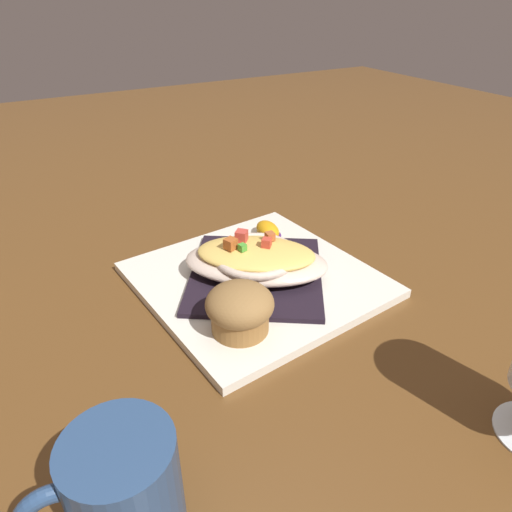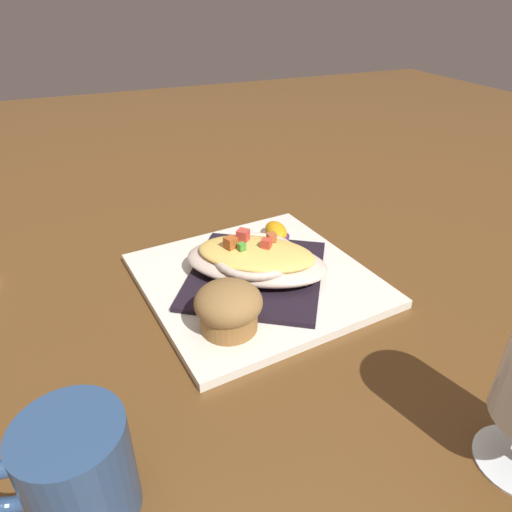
{
  "view_description": "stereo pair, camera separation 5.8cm",
  "coord_description": "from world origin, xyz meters",
  "px_view_note": "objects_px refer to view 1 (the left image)",
  "views": [
    {
      "loc": [
        0.43,
        -0.25,
        0.34
      ],
      "look_at": [
        0.0,
        0.0,
        0.04
      ],
      "focal_mm": 32.44,
      "sensor_mm": 36.0,
      "label": 1
    },
    {
      "loc": [
        0.46,
        -0.19,
        0.34
      ],
      "look_at": [
        0.0,
        0.0,
        0.04
      ],
      "focal_mm": 32.44,
      "sensor_mm": 36.0,
      "label": 2
    }
  ],
  "objects_px": {
    "coffee_mug": "(123,493)",
    "orange_garnish": "(268,232)",
    "square_plate": "(256,280)",
    "muffin": "(240,309)",
    "gratin_dish": "(256,259)"
  },
  "relations": [
    {
      "from": "square_plate",
      "to": "orange_garnish",
      "type": "height_order",
      "value": "orange_garnish"
    },
    {
      "from": "gratin_dish",
      "to": "coffee_mug",
      "type": "height_order",
      "value": "coffee_mug"
    },
    {
      "from": "coffee_mug",
      "to": "orange_garnish",
      "type": "bearing_deg",
      "value": 135.87
    },
    {
      "from": "orange_garnish",
      "to": "muffin",
      "type": "bearing_deg",
      "value": -38.91
    },
    {
      "from": "gratin_dish",
      "to": "coffee_mug",
      "type": "bearing_deg",
      "value": -45.78
    },
    {
      "from": "gratin_dish",
      "to": "muffin",
      "type": "distance_m",
      "value": 0.11
    },
    {
      "from": "muffin",
      "to": "orange_garnish",
      "type": "relative_size",
      "value": 1.23
    },
    {
      "from": "coffee_mug",
      "to": "muffin",
      "type": "bearing_deg",
      "value": 130.78
    },
    {
      "from": "orange_garnish",
      "to": "coffee_mug",
      "type": "height_order",
      "value": "coffee_mug"
    },
    {
      "from": "muffin",
      "to": "coffee_mug",
      "type": "height_order",
      "value": "coffee_mug"
    },
    {
      "from": "muffin",
      "to": "coffee_mug",
      "type": "relative_size",
      "value": 0.68
    },
    {
      "from": "gratin_dish",
      "to": "muffin",
      "type": "height_order",
      "value": "gratin_dish"
    },
    {
      "from": "orange_garnish",
      "to": "gratin_dish",
      "type": "bearing_deg",
      "value": -39.06
    },
    {
      "from": "muffin",
      "to": "orange_garnish",
      "type": "xyz_separation_m",
      "value": [
        -0.17,
        0.13,
        -0.02
      ]
    },
    {
      "from": "muffin",
      "to": "orange_garnish",
      "type": "distance_m",
      "value": 0.21
    }
  ]
}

